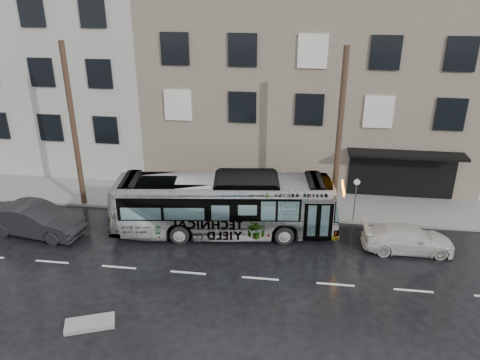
# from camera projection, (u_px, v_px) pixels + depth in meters

# --- Properties ---
(ground) EXTENTS (120.00, 120.00, 0.00)m
(ground) POSITION_uv_depth(u_px,v_px,m) (200.00, 244.00, 22.92)
(ground) COLOR black
(ground) RESTS_ON ground
(sidewalk) EXTENTS (90.00, 3.60, 0.15)m
(sidewalk) POSITION_uv_depth(u_px,v_px,m) (218.00, 200.00, 27.35)
(sidewalk) COLOR gray
(sidewalk) RESTS_ON ground
(building_taupe) EXTENTS (20.00, 12.00, 11.00)m
(building_taupe) POSITION_uv_depth(u_px,v_px,m) (310.00, 83.00, 31.71)
(building_taupe) COLOR gray
(building_taupe) RESTS_ON ground
(building_grey) EXTENTS (26.00, 15.00, 16.00)m
(building_grey) POSITION_uv_depth(u_px,v_px,m) (2.00, 37.00, 34.96)
(building_grey) COLOR #B0AEA6
(building_grey) RESTS_ON ground
(utility_pole_front) EXTENTS (0.30, 0.30, 9.00)m
(utility_pole_front) POSITION_uv_depth(u_px,v_px,m) (339.00, 138.00, 23.29)
(utility_pole_front) COLOR #4C3526
(utility_pole_front) RESTS_ON sidewalk
(utility_pole_rear) EXTENTS (0.30, 0.30, 9.00)m
(utility_pole_rear) POSITION_uv_depth(u_px,v_px,m) (74.00, 127.00, 25.04)
(utility_pole_rear) COLOR #4C3526
(utility_pole_rear) RESTS_ON sidewalk
(sign_post) EXTENTS (0.06, 0.06, 2.40)m
(sign_post) POSITION_uv_depth(u_px,v_px,m) (355.00, 199.00, 24.45)
(sign_post) COLOR slate
(sign_post) RESTS_ON sidewalk
(bus) EXTENTS (11.40, 3.97, 3.11)m
(bus) POSITION_uv_depth(u_px,v_px,m) (225.00, 205.00, 23.36)
(bus) COLOR #B2B2B2
(bus) RESTS_ON ground
(white_sedan) EXTENTS (4.32, 1.89, 1.24)m
(white_sedan) POSITION_uv_depth(u_px,v_px,m) (408.00, 239.00, 22.15)
(white_sedan) COLOR beige
(white_sedan) RESTS_ON ground
(dark_sedan) EXTENTS (5.10, 2.36, 1.62)m
(dark_sedan) POSITION_uv_depth(u_px,v_px,m) (36.00, 220.00, 23.49)
(dark_sedan) COLOR black
(dark_sedan) RESTS_ON ground
(slush_pile) EXTENTS (1.97, 1.40, 0.18)m
(slush_pile) POSITION_uv_depth(u_px,v_px,m) (90.00, 324.00, 17.45)
(slush_pile) COLOR gray
(slush_pile) RESTS_ON ground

